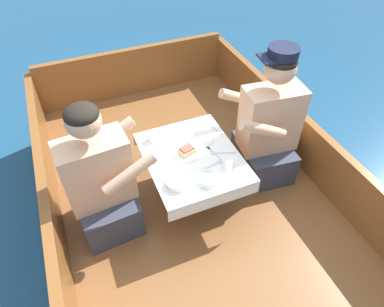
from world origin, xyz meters
name	(u,v)px	position (x,y,z in m)	size (l,w,h in m)	color
ground_plane	(195,229)	(0.00, 0.00, 0.00)	(60.00, 60.00, 0.00)	navy
boat_deck	(196,216)	(0.00, 0.00, 0.17)	(1.93, 3.18, 0.33)	brown
gunwale_port	(54,228)	(-0.94, 0.00, 0.54)	(0.06, 3.18, 0.41)	brown
gunwale_starboard	(309,148)	(0.94, 0.00, 0.54)	(0.06, 3.18, 0.41)	brown
bow_coaming	(134,71)	(0.00, 1.56, 0.57)	(1.81, 0.06, 0.47)	brown
cockpit_table	(192,161)	(0.00, 0.07, 0.69)	(0.60, 0.73, 0.40)	#B2B2B7
person_port	(101,183)	(-0.60, 0.08, 0.72)	(0.55, 0.47, 0.96)	#333847
person_starboard	(268,128)	(0.60, 0.11, 0.75)	(0.55, 0.49, 1.03)	#333847
plate_sandwich	(187,154)	(-0.02, 0.10, 0.74)	(0.18, 0.18, 0.01)	white
plate_bread	(202,139)	(0.13, 0.19, 0.74)	(0.17, 0.17, 0.01)	white
sandwich	(187,151)	(-0.02, 0.10, 0.77)	(0.12, 0.10, 0.05)	#E0BC7F
bowl_port_near	(207,179)	(0.00, -0.17, 0.76)	(0.13, 0.13, 0.04)	white
bowl_starboard_near	(178,182)	(-0.17, -0.13, 0.76)	(0.14, 0.14, 0.04)	white
coffee_cup_port	(153,136)	(-0.19, 0.32, 0.77)	(0.10, 0.07, 0.06)	white
coffee_cup_starboard	(228,163)	(0.16, -0.11, 0.77)	(0.09, 0.07, 0.07)	white
utensil_fork_port	(213,152)	(0.14, 0.05, 0.74)	(0.06, 0.17, 0.00)	silver
utensil_spoon_center	(214,164)	(0.10, -0.06, 0.74)	(0.17, 0.05, 0.01)	silver
utensil_knife_starboard	(214,128)	(0.25, 0.27, 0.74)	(0.06, 0.17, 0.00)	silver
utensil_spoon_port	(219,153)	(0.18, 0.02, 0.74)	(0.17, 0.07, 0.01)	silver
utensil_knife_port	(155,163)	(-0.24, 0.10, 0.74)	(0.07, 0.16, 0.00)	silver
utensil_spoon_starboard	(169,147)	(-0.11, 0.20, 0.74)	(0.13, 0.13, 0.01)	silver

